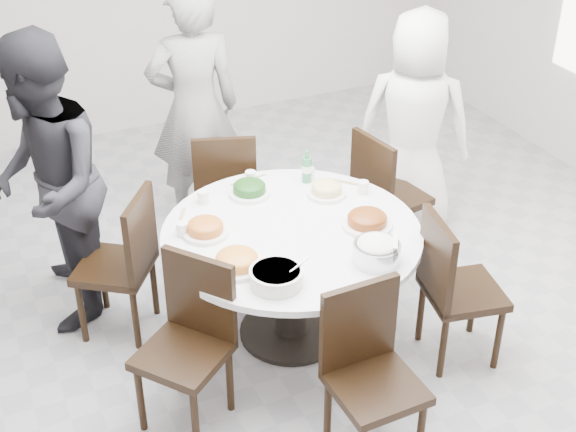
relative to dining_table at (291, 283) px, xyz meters
name	(u,v)px	position (x,y,z in m)	size (l,w,h in m)	color
floor	(285,299)	(0.10, 0.33, -0.38)	(6.00, 6.00, 0.01)	#A2A2A7
dining_table	(291,283)	(0.00, 0.00, 0.00)	(1.50, 1.50, 0.75)	white
chair_ne	(392,194)	(1.00, 0.53, 0.10)	(0.42, 0.42, 0.95)	black
chair_n	(225,188)	(-0.01, 1.08, 0.10)	(0.42, 0.42, 0.95)	black
chair_nw	(114,264)	(-0.94, 0.50, 0.10)	(0.42, 0.42, 0.95)	black
chair_sw	(182,351)	(-0.81, -0.43, 0.10)	(0.42, 0.42, 0.95)	black
chair_s	(376,384)	(-0.02, -1.05, 0.10)	(0.42, 0.42, 0.95)	black
chair_se	(464,289)	(0.82, -0.58, 0.10)	(0.42, 0.42, 0.95)	black
diner_right	(414,124)	(1.32, 0.81, 0.45)	(0.80, 0.52, 1.65)	white
diner_middle	(194,109)	(-0.06, 1.52, 0.53)	(0.66, 0.43, 1.81)	black
diner_left	(46,186)	(-1.22, 0.80, 0.54)	(0.89, 0.70, 1.84)	black
dish_greens	(249,190)	(-0.06, 0.48, 0.41)	(0.26, 0.26, 0.07)	white
dish_pale	(326,191)	(0.36, 0.28, 0.41)	(0.24, 0.24, 0.06)	white
dish_orange	(205,229)	(-0.46, 0.17, 0.41)	(0.26, 0.26, 0.07)	white
dish_redbrown	(367,221)	(0.41, -0.14, 0.41)	(0.29, 0.29, 0.07)	white
dish_tofu	(237,262)	(-0.42, -0.21, 0.41)	(0.29, 0.29, 0.08)	white
rice_bowl	(376,253)	(0.28, -0.47, 0.43)	(0.26, 0.26, 0.11)	silver
soup_bowl	(276,277)	(-0.29, -0.44, 0.42)	(0.28, 0.28, 0.09)	white
beverage_bottle	(307,166)	(0.33, 0.49, 0.48)	(0.06, 0.06, 0.21)	#307846
tea_cups	(253,180)	(0.00, 0.58, 0.42)	(0.07, 0.07, 0.08)	white
chopsticks	(252,177)	(0.03, 0.67, 0.38)	(0.24, 0.04, 0.01)	tan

